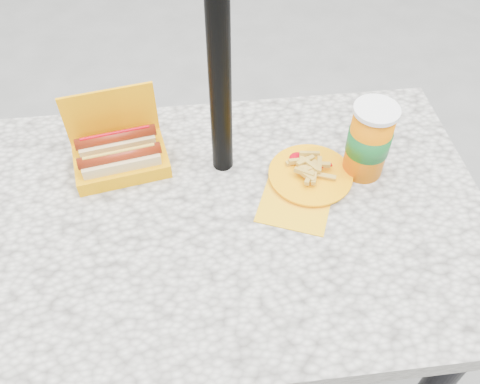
{
  "coord_description": "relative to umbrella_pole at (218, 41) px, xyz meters",
  "views": [
    {
      "loc": [
        -0.06,
        -0.72,
        1.66
      ],
      "look_at": [
        0.03,
        0.02,
        0.8
      ],
      "focal_mm": 38.0,
      "sensor_mm": 36.0,
      "label": 1
    }
  ],
  "objects": [
    {
      "name": "ground",
      "position": [
        0.0,
        -0.16,
        -1.1
      ],
      "size": [
        60.0,
        60.0,
        0.0
      ],
      "primitive_type": "plane",
      "color": "slate"
    },
    {
      "name": "hotdog_box",
      "position": [
        -0.25,
        0.03,
        -0.31
      ],
      "size": [
        0.24,
        0.18,
        0.18
      ],
      "rotation": [
        0.0,
        0.0,
        0.18
      ],
      "color": "#FFA100",
      "rests_on": "picnic_table"
    },
    {
      "name": "umbrella_pole",
      "position": [
        0.0,
        0.0,
        0.0
      ],
      "size": [
        0.05,
        0.05,
        2.2
      ],
      "primitive_type": "cylinder",
      "color": "black",
      "rests_on": "ground"
    },
    {
      "name": "fries_plate",
      "position": [
        0.2,
        -0.07,
        -0.34
      ],
      "size": [
        0.26,
        0.28,
        0.04
      ],
      "rotation": [
        0.0,
        0.0,
        -0.29
      ],
      "color": "#F1AC10",
      "rests_on": "picnic_table"
    },
    {
      "name": "soda_cup",
      "position": [
        0.34,
        -0.06,
        -0.25
      ],
      "size": [
        0.1,
        0.1,
        0.19
      ],
      "rotation": [
        0.0,
        0.0,
        0.28
      ],
      "color": "orange",
      "rests_on": "picnic_table"
    },
    {
      "name": "picnic_table",
      "position": [
        0.0,
        -0.16,
        -0.46
      ],
      "size": [
        1.2,
        0.8,
        0.75
      ],
      "color": "beige",
      "rests_on": "ground"
    }
  ]
}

